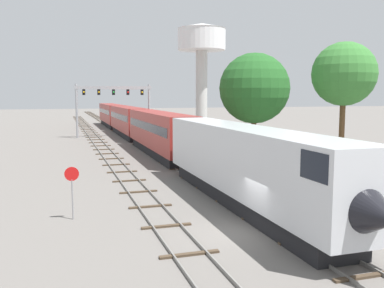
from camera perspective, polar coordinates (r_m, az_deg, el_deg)
ground_plane at (r=21.13m, az=7.33°, el=-11.83°), size 400.00×400.00×0.00m
track_main at (r=79.15m, az=-9.76°, el=1.74°), size 2.60×200.00×0.16m
track_near at (r=58.76m, az=-12.46°, el=0.01°), size 2.60×160.00×0.16m
passenger_train at (r=58.88m, az=-7.14°, el=2.61°), size 3.04×91.83×4.80m
signal_gantry at (r=68.50m, az=-10.59°, el=6.12°), size 12.10×0.49×8.48m
water_tower at (r=96.08m, az=1.32°, el=13.39°), size 10.83×10.83×22.56m
stop_sign at (r=23.48m, az=-15.97°, el=-5.43°), size 0.76×0.08×2.88m
trackside_tree_left at (r=45.32m, az=19.94°, el=8.88°), size 6.41×6.41×12.01m
trackside_tree_mid at (r=43.74m, az=8.46°, el=7.46°), size 7.21×7.21×10.99m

